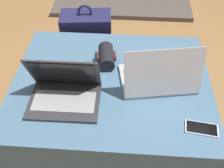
{
  "coord_description": "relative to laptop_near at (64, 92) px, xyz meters",
  "views": [
    {
      "loc": [
        0.07,
        -0.95,
        1.42
      ],
      "look_at": [
        0.01,
        -0.1,
        0.53
      ],
      "focal_mm": 42.0,
      "sensor_mm": 36.0,
      "label": 1
    }
  ],
  "objects": [
    {
      "name": "ground_plane",
      "position": [
        0.21,
        0.14,
        -0.5
      ],
      "size": [
        14.0,
        14.0,
        0.0
      ],
      "primitive_type": "plane",
      "color": "#9E7042"
    },
    {
      "name": "ottoman",
      "position": [
        0.21,
        0.14,
        -0.27
      ],
      "size": [
        1.02,
        0.82,
        0.45
      ],
      "color": "#2A3D4E",
      "rests_on": "ground_plane"
    },
    {
      "name": "laptop_near",
      "position": [
        0.0,
        0.0,
        0.0
      ],
      "size": [
        0.34,
        0.24,
        0.24
      ],
      "rotation": [
        0.0,
        0.0,
        0.01
      ],
      "color": "#333338",
      "rests_on": "ottoman"
    },
    {
      "name": "wrist_brace",
      "position": [
        0.18,
        0.28,
        -0.01
      ],
      "size": [
        0.11,
        0.18,
        0.08
      ],
      "rotation": [
        0.0,
        0.0,
        4.85
      ],
      "color": "black",
      "rests_on": "ottoman"
    },
    {
      "name": "backpack",
      "position": [
        0.0,
        0.7,
        -0.26
      ],
      "size": [
        0.35,
        0.26,
        0.56
      ],
      "rotation": [
        0.0,
        0.0,
        3.24
      ],
      "color": "#23234C",
      "rests_on": "ground_plane"
    },
    {
      "name": "laptop_far",
      "position": [
        0.45,
        0.13,
        0.0
      ],
      "size": [
        0.41,
        0.3,
        0.25
      ],
      "rotation": [
        0.0,
        0.0,
        3.31
      ],
      "color": "#B7B7BC",
      "rests_on": "ottoman"
    },
    {
      "name": "fireplace_hearth",
      "position": [
        0.21,
        1.67,
        -0.48
      ],
      "size": [
        1.4,
        0.5,
        0.04
      ],
      "color": "#564C47",
      "rests_on": "ground_plane"
    },
    {
      "name": "cell_phone",
      "position": [
        0.63,
        -0.13,
        -0.04
      ],
      "size": [
        0.15,
        0.09,
        0.01
      ],
      "rotation": [
        0.0,
        0.0,
        1.44
      ],
      "color": "white",
      "rests_on": "ottoman"
    }
  ]
}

